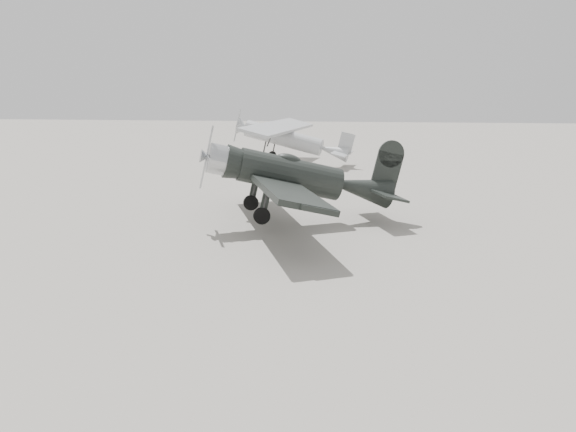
{
  "coord_description": "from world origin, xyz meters",
  "views": [
    {
      "loc": [
        0.79,
        -13.68,
        5.42
      ],
      "look_at": [
        -1.4,
        3.31,
        1.5
      ],
      "focal_mm": 35.0,
      "sensor_mm": 36.0,
      "label": 1
    }
  ],
  "objects": [
    {
      "name": "ground",
      "position": [
        0.0,
        0.0,
        0.0
      ],
      "size": [
        160.0,
        160.0,
        0.0
      ],
      "primitive_type": "plane",
      "color": "gray",
      "rests_on": "ground"
    },
    {
      "name": "lowwing_monoplane",
      "position": [
        -1.61,
        8.36,
        1.95
      ],
      "size": [
        8.29,
        11.27,
        3.68
      ],
      "rotation": [
        0.0,
        0.24,
        0.35
      ],
      "color": "black",
      "rests_on": "ground"
    },
    {
      "name": "highwing_monoplane",
      "position": [
        -4.32,
        26.07,
        2.14
      ],
      "size": [
        8.65,
        12.14,
        3.43
      ],
      "rotation": [
        0.0,
        0.23,
        -0.15
      ],
      "color": "#A9ABAE",
      "rests_on": "ground"
    }
  ]
}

